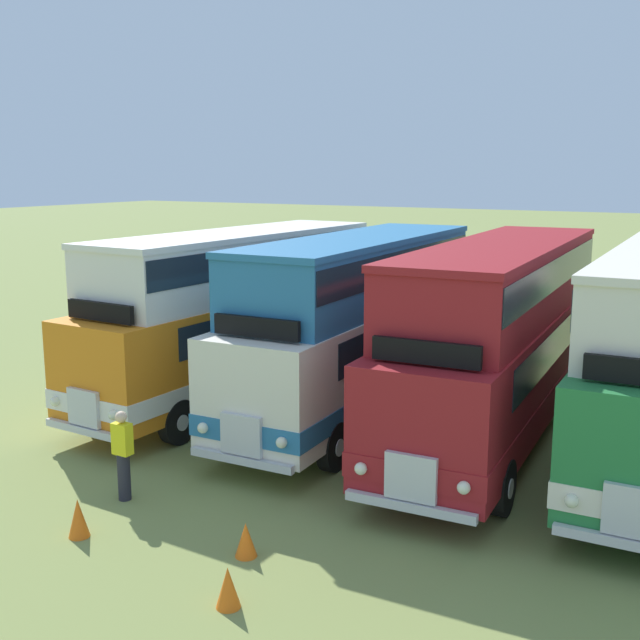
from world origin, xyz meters
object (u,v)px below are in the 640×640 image
(cone_mid_row, at_px, (228,587))
(marshal_person, at_px, (123,455))
(bus_second_in_row, at_px, (358,318))
(bus_third_in_row, at_px, (500,332))
(cone_far_end, at_px, (78,518))
(bus_first_in_row, at_px, (238,307))
(cone_near_end, at_px, (246,540))

(cone_mid_row, xyz_separation_m, marshal_person, (-3.87, 2.01, 0.58))
(bus_second_in_row, distance_m, bus_third_in_row, 3.54)
(cone_mid_row, bearing_deg, cone_far_end, 171.85)
(cone_mid_row, distance_m, cone_far_end, 3.51)
(cone_mid_row, xyz_separation_m, cone_far_end, (-3.48, 0.50, 0.03))
(marshal_person, bearing_deg, bus_third_in_row, 54.32)
(cone_mid_row, bearing_deg, marshal_person, 152.59)
(bus_second_in_row, height_order, cone_mid_row, bus_second_in_row)
(bus_third_in_row, height_order, cone_mid_row, bus_third_in_row)
(bus_first_in_row, height_order, cone_far_end, bus_first_in_row)
(cone_near_end, bearing_deg, marshal_person, 168.32)
(cone_near_end, xyz_separation_m, marshal_person, (-3.24, 0.67, 0.60))
(bus_third_in_row, distance_m, marshal_person, 8.70)
(cone_near_end, bearing_deg, bus_third_in_row, 77.07)
(cone_near_end, height_order, marshal_person, marshal_person)
(cone_far_end, xyz_separation_m, marshal_person, (-0.39, 1.51, 0.55))
(cone_mid_row, bearing_deg, bus_third_in_row, 82.87)
(cone_far_end, bearing_deg, marshal_person, 104.61)
(bus_first_in_row, relative_size, cone_mid_row, 17.47)
(bus_third_in_row, relative_size, cone_near_end, 20.21)
(cone_far_end, distance_m, marshal_person, 1.65)
(bus_first_in_row, xyz_separation_m, cone_far_end, (2.47, -8.12, -2.13))
(bus_third_in_row, relative_size, marshal_person, 6.67)
(bus_second_in_row, xyz_separation_m, marshal_person, (-1.45, -6.79, -1.58))
(bus_third_in_row, height_order, cone_far_end, bus_third_in_row)
(cone_near_end, distance_m, cone_mid_row, 1.48)
(cone_far_end, height_order, marshal_person, marshal_person)
(bus_third_in_row, bearing_deg, bus_first_in_row, -177.28)
(bus_second_in_row, height_order, cone_near_end, bus_second_in_row)
(marshal_person, bearing_deg, bus_second_in_row, 77.92)
(bus_second_in_row, bearing_deg, marshal_person, -102.08)
(bus_second_in_row, relative_size, cone_near_end, 18.42)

